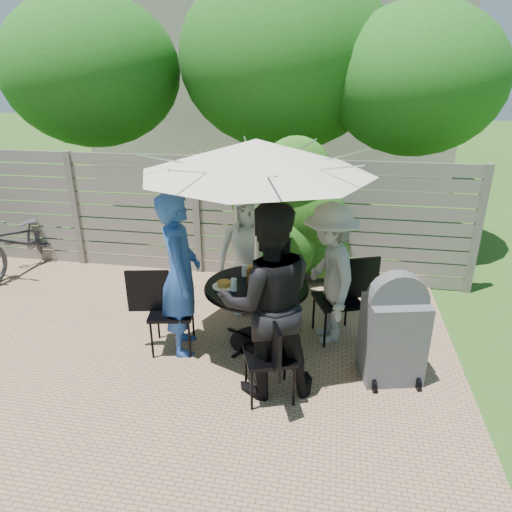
% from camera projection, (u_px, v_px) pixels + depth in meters
% --- Properties ---
extents(backyard_envelope, '(60.00, 60.00, 5.00)m').
position_uv_depth(backyard_envelope, '(272.00, 85.00, 12.92)').
color(backyard_envelope, '#31581B').
rests_on(backyard_envelope, ground).
extents(patio_table, '(1.43, 1.43, 0.75)m').
position_uv_depth(patio_table, '(256.00, 303.00, 5.17)').
color(patio_table, black).
rests_on(patio_table, ground).
extents(umbrella, '(3.03, 3.03, 2.35)m').
position_uv_depth(umbrella, '(256.00, 156.00, 4.55)').
color(umbrella, silver).
rests_on(umbrella, ground).
extents(chair_back, '(0.51, 0.69, 0.91)m').
position_uv_depth(chair_back, '(247.00, 286.00, 6.15)').
color(chair_back, black).
rests_on(chair_back, ground).
extents(person_back, '(0.91, 0.72, 1.61)m').
position_uv_depth(person_back, '(248.00, 253.00, 5.82)').
color(person_back, silver).
rests_on(person_back, ground).
extents(chair_left, '(0.75, 0.56, 0.98)m').
position_uv_depth(chair_left, '(171.00, 326.00, 5.14)').
color(chair_left, black).
rests_on(chair_left, ground).
extents(person_left, '(0.62, 0.77, 1.84)m').
position_uv_depth(person_left, '(180.00, 275.00, 4.92)').
color(person_left, '#264EA5').
rests_on(person_left, ground).
extents(chair_front, '(0.59, 0.74, 0.96)m').
position_uv_depth(chair_front, '(269.00, 372.00, 4.37)').
color(chair_front, black).
rests_on(chair_front, ground).
extents(person_front, '(1.12, 0.98, 1.93)m').
position_uv_depth(person_front, '(268.00, 302.00, 4.24)').
color(person_front, black).
rests_on(person_front, ground).
extents(chair_right, '(0.77, 0.62, 1.01)m').
position_uv_depth(chair_right, '(338.00, 315.00, 5.37)').
color(chair_right, black).
rests_on(chair_right, ground).
extents(person_right, '(0.91, 1.21, 1.66)m').
position_uv_depth(person_right, '(329.00, 274.00, 5.15)').
color(person_right, '#9F9E9A').
rests_on(person_right, ground).
extents(plate_back, '(0.26, 0.26, 0.06)m').
position_uv_depth(plate_back, '(252.00, 270.00, 5.40)').
color(plate_back, white).
rests_on(plate_back, patio_table).
extents(plate_left, '(0.26, 0.26, 0.06)m').
position_uv_depth(plate_left, '(224.00, 285.00, 5.03)').
color(plate_left, white).
rests_on(plate_left, patio_table).
extents(plate_front, '(0.26, 0.26, 0.06)m').
position_uv_depth(plate_front, '(261.00, 298.00, 4.74)').
color(plate_front, white).
rests_on(plate_front, patio_table).
extents(plate_right, '(0.26, 0.26, 0.06)m').
position_uv_depth(plate_right, '(288.00, 281.00, 5.11)').
color(plate_right, white).
rests_on(plate_right, patio_table).
extents(plate_extra, '(0.24, 0.24, 0.06)m').
position_uv_depth(plate_extra, '(277.00, 294.00, 4.82)').
color(plate_extra, white).
rests_on(plate_extra, patio_table).
extents(glass_back, '(0.07, 0.07, 0.14)m').
position_uv_depth(glass_back, '(244.00, 270.00, 5.28)').
color(glass_back, silver).
rests_on(glass_back, patio_table).
extents(glass_left, '(0.07, 0.07, 0.14)m').
position_uv_depth(glass_left, '(234.00, 285.00, 4.93)').
color(glass_left, silver).
rests_on(glass_left, patio_table).
extents(glass_front, '(0.07, 0.07, 0.14)m').
position_uv_depth(glass_front, '(269.00, 289.00, 4.83)').
color(glass_front, silver).
rests_on(glass_front, patio_table).
extents(glass_right, '(0.07, 0.07, 0.14)m').
position_uv_depth(glass_right, '(278.00, 274.00, 5.18)').
color(glass_right, silver).
rests_on(glass_right, patio_table).
extents(syrup_jug, '(0.09, 0.09, 0.16)m').
position_uv_depth(syrup_jug, '(250.00, 277.00, 5.09)').
color(syrup_jug, '#59280C').
rests_on(syrup_jug, patio_table).
extents(coffee_cup, '(0.08, 0.08, 0.12)m').
position_uv_depth(coffee_cup, '(262.00, 272.00, 5.27)').
color(coffee_cup, '#C6B293').
rests_on(coffee_cup, patio_table).
extents(bicycle, '(0.89, 1.99, 1.01)m').
position_uv_depth(bicycle, '(20.00, 240.00, 7.15)').
color(bicycle, '#333338').
rests_on(bicycle, ground).
extents(bbq_grill, '(0.67, 0.57, 1.19)m').
position_uv_depth(bbq_grill, '(393.00, 332.00, 4.56)').
color(bbq_grill, '#525357').
rests_on(bbq_grill, ground).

